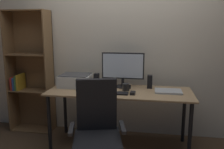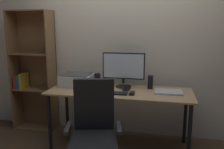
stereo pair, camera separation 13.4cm
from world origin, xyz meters
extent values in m
plane|color=#4C3826|center=(0.00, 0.00, 0.00)|extent=(12.00, 12.00, 0.00)
cube|color=beige|center=(0.00, 0.50, 1.30)|extent=(6.40, 0.10, 2.60)
cube|color=tan|center=(0.00, 0.00, 0.73)|extent=(1.77, 0.66, 0.02)
cylinder|color=black|center=(-0.82, -0.27, 0.36)|extent=(0.04, 0.04, 0.72)
cylinder|color=black|center=(0.82, -0.27, 0.36)|extent=(0.04, 0.04, 0.72)
cylinder|color=black|center=(-0.82, 0.27, 0.36)|extent=(0.04, 0.04, 0.72)
cylinder|color=black|center=(0.82, 0.27, 0.36)|extent=(0.04, 0.04, 0.72)
cylinder|color=black|center=(0.02, 0.19, 0.75)|extent=(0.20, 0.20, 0.01)
cylinder|color=black|center=(0.02, 0.19, 0.80)|extent=(0.04, 0.04, 0.10)
cube|color=black|center=(0.02, 0.19, 1.02)|extent=(0.55, 0.03, 0.34)
cube|color=silver|center=(0.02, 0.17, 1.02)|extent=(0.52, 0.01, 0.31)
cube|color=black|center=(-0.02, -0.15, 0.75)|extent=(0.29, 0.12, 0.02)
cube|color=black|center=(0.17, -0.14, 0.76)|extent=(0.06, 0.10, 0.03)
cylinder|color=black|center=(0.08, 0.02, 0.78)|extent=(0.09, 0.09, 0.09)
cube|color=black|center=(0.13, 0.02, 0.79)|extent=(0.02, 0.01, 0.05)
cube|color=#B7BABC|center=(0.59, 0.03, 0.75)|extent=(0.32, 0.23, 0.02)
cube|color=black|center=(-0.33, 0.18, 0.82)|extent=(0.06, 0.07, 0.17)
cube|color=black|center=(0.36, 0.18, 0.82)|extent=(0.06, 0.07, 0.17)
cube|color=silver|center=(-0.61, 0.13, 0.81)|extent=(0.40, 0.34, 0.15)
cube|color=#424244|center=(-0.61, 0.13, 0.90)|extent=(0.37, 0.31, 0.01)
cube|color=white|center=(-0.22, -0.17, 0.74)|extent=(0.24, 0.32, 0.00)
cube|color=black|center=(-0.10, -0.80, 0.45)|extent=(0.53, 0.53, 0.08)
cube|color=black|center=(-0.15, -0.60, 0.75)|extent=(0.41, 0.16, 0.52)
cube|color=#232326|center=(-0.34, -0.84, 0.58)|extent=(0.10, 0.26, 0.03)
cube|color=#232326|center=(0.13, -0.72, 0.58)|extent=(0.10, 0.26, 0.03)
cube|color=brown|center=(-1.64, 0.29, 0.87)|extent=(0.02, 0.28, 1.74)
cube|color=brown|center=(-1.04, 0.29, 0.87)|extent=(0.02, 0.28, 1.74)
cube|color=brown|center=(-1.34, 0.42, 0.87)|extent=(0.62, 0.01, 1.74)
cube|color=brown|center=(-1.34, 0.29, 0.01)|extent=(0.58, 0.26, 0.02)
cube|color=brown|center=(-1.34, 0.29, 0.61)|extent=(0.58, 0.26, 0.02)
cube|color=brown|center=(-1.34, 0.29, 1.13)|extent=(0.58, 0.26, 0.02)
cube|color=brown|center=(-1.34, 0.29, 1.74)|extent=(0.58, 0.26, 0.02)
cube|color=#B22D28|center=(-1.59, 0.28, 0.71)|extent=(0.03, 0.22, 0.19)
cube|color=#28478C|center=(-1.55, 0.28, 0.71)|extent=(0.03, 0.22, 0.18)
cube|color=#337242|center=(-1.52, 0.28, 0.72)|extent=(0.02, 0.22, 0.21)
cube|color=gold|center=(-1.49, 0.28, 0.73)|extent=(0.03, 0.22, 0.23)
camera|label=1|loc=(0.38, -2.81, 1.51)|focal=37.97mm
camera|label=2|loc=(0.51, -2.78, 1.51)|focal=37.97mm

